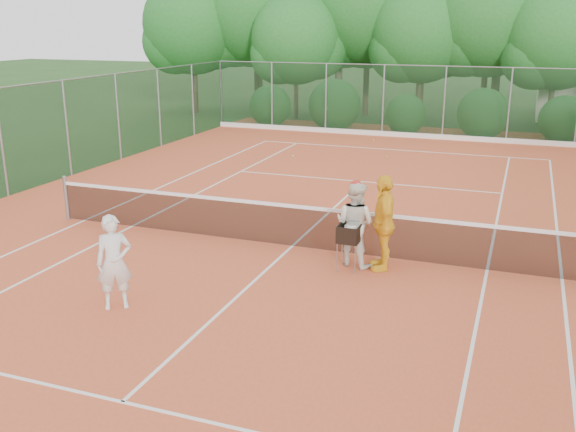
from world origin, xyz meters
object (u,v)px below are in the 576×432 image
(player_white, at_px, (114,262))
(player_yellow, at_px, (383,223))
(ball_hopper, at_px, (349,234))
(player_center_grp, at_px, (355,224))

(player_white, xyz_separation_m, player_yellow, (3.88, 3.36, 0.14))
(player_white, relative_size, ball_hopper, 1.76)
(player_center_grp, bearing_deg, ball_hopper, -95.15)
(player_yellow, distance_m, ball_hopper, 0.71)
(player_white, xyz_separation_m, player_center_grp, (3.30, 3.38, 0.05))
(player_center_grp, bearing_deg, player_yellow, -2.30)
(player_white, relative_size, player_center_grp, 0.94)
(player_center_grp, distance_m, ball_hopper, 0.35)
(player_white, xyz_separation_m, ball_hopper, (3.27, 3.06, -0.08))
(player_white, height_order, player_center_grp, player_center_grp)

